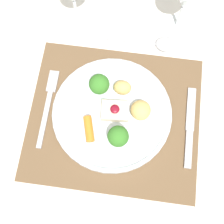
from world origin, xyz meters
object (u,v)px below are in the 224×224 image
Objects in this scene: dinner_plate at (113,112)px; knife at (189,132)px; fork at (48,102)px; wine_glass_near at (185,0)px; spoon at (160,44)px.

dinner_plate reaches higher than knife.
fork is 1.00× the size of knife.
fork is 0.35m from knife.
wine_glass_near reaches higher than knife.
fork is 0.42m from wine_glass_near.
spoon is at bearing 35.62° from fork.
fork is 0.33m from spoon.
dinner_plate is 0.19m from knife.
knife is 0.32m from wine_glass_near.
spoon is 0.13m from wine_glass_near.
wine_glass_near is at bearing 102.31° from knife.
wine_glass_near is at bearing 58.51° from spoon.
spoon is at bearing 114.05° from knife.
wine_glass_near is at bearing 63.39° from dinner_plate.
wine_glass_near is (0.14, 0.28, 0.09)m from dinner_plate.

